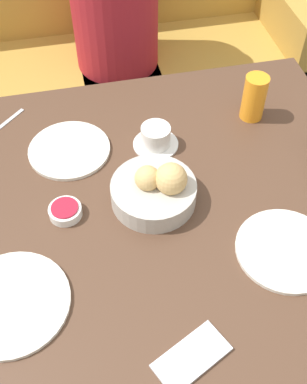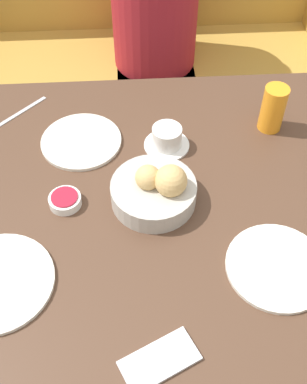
{
  "view_description": "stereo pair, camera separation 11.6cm",
  "coord_description": "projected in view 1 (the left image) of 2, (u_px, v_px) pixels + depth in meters",
  "views": [
    {
      "loc": [
        -0.13,
        -0.72,
        1.63
      ],
      "look_at": [
        0.03,
        0.01,
        0.74
      ],
      "focal_mm": 45.0,
      "sensor_mm": 36.0,
      "label": 1
    },
    {
      "loc": [
        -0.01,
        -0.74,
        1.63
      ],
      "look_at": [
        0.03,
        0.01,
        0.74
      ],
      "focal_mm": 45.0,
      "sensor_mm": 36.0,
      "label": 2
    }
  ],
  "objects": [
    {
      "name": "plate_far_center",
      "position": [
        69.0,
        150.0,
        1.29
      ],
      "size": [
        0.22,
        0.22,
        0.01
      ],
      "color": "silver",
      "rests_on": "dining_table"
    },
    {
      "name": "juice_glass",
      "position": [
        254.0,
        98.0,
        1.34
      ],
      "size": [
        0.07,
        0.07,
        0.13
      ],
      "color": "orange",
      "rests_on": "dining_table"
    },
    {
      "name": "ground_plane",
      "position": [
        145.0,
        329.0,
        1.72
      ],
      "size": [
        10.0,
        10.0,
        0.0
      ],
      "primitive_type": "plane",
      "color": "#564C44"
    },
    {
      "name": "cell_phone",
      "position": [
        192.0,
        357.0,
        0.93
      ],
      "size": [
        0.17,
        0.13,
        0.01
      ],
      "color": "silver",
      "rests_on": "dining_table"
    },
    {
      "name": "dining_table",
      "position": [
        142.0,
        227.0,
        1.24
      ],
      "size": [
        1.22,
        1.0,
        0.71
      ],
      "color": "#4C3323",
      "rests_on": "ground_plane"
    },
    {
      "name": "coffee_cup",
      "position": [
        156.0,
        138.0,
        1.29
      ],
      "size": [
        0.12,
        0.12,
        0.06
      ],
      "color": "white",
      "rests_on": "dining_table"
    },
    {
      "name": "plate_near_left",
      "position": [
        11.0,
        303.0,
        1.0
      ],
      "size": [
        0.25,
        0.25,
        0.01
      ],
      "color": "silver",
      "rests_on": "dining_table"
    },
    {
      "name": "bread_basket",
      "position": [
        156.0,
        190.0,
        1.15
      ],
      "size": [
        0.21,
        0.21,
        0.12
      ],
      "color": "#B2ADA3",
      "rests_on": "dining_table"
    },
    {
      "name": "jam_bowl_berry",
      "position": [
        65.0,
        211.0,
        1.15
      ],
      "size": [
        0.08,
        0.08,
        0.03
      ],
      "color": "white",
      "rests_on": "dining_table"
    },
    {
      "name": "seated_person",
      "position": [
        117.0,
        45.0,
        1.99
      ],
      "size": [
        0.34,
        0.44,
        1.18
      ],
      "color": "#23232D",
      "rests_on": "ground_plane"
    },
    {
      "name": "couch",
      "position": [
        100.0,
        64.0,
        2.22
      ],
      "size": [
        1.82,
        0.7,
        0.88
      ],
      "color": "#B28938",
      "rests_on": "ground_plane"
    },
    {
      "name": "plate_near_right",
      "position": [
        285.0,
        250.0,
        1.08
      ],
      "size": [
        0.23,
        0.23,
        0.01
      ],
      "color": "silver",
      "rests_on": "dining_table"
    }
  ]
}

